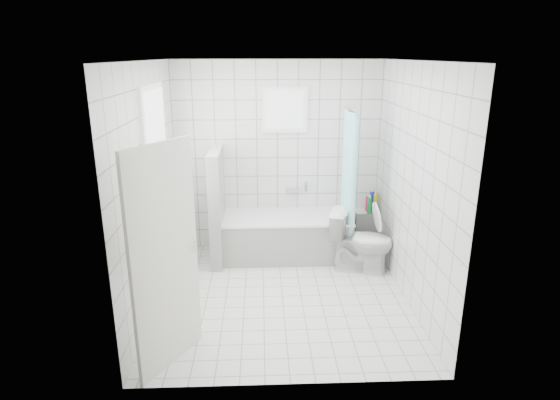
{
  "coord_description": "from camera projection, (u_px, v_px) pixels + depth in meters",
  "views": [
    {
      "loc": [
        -0.22,
        -4.79,
        2.66
      ],
      "look_at": [
        -0.01,
        0.35,
        1.05
      ],
      "focal_mm": 30.0,
      "sensor_mm": 36.0,
      "label": 1
    }
  ],
  "objects": [
    {
      "name": "ceiling",
      "position": [
        283.0,
        60.0,
        4.6
      ],
      "size": [
        3.0,
        3.0,
        0.0
      ],
      "primitive_type": "plane",
      "rotation": [
        3.14,
        0.0,
        0.0
      ],
      "color": "white",
      "rests_on": "ground"
    },
    {
      "name": "window_sill",
      "position": [
        167.0,
        219.0,
        5.35
      ],
      "size": [
        0.18,
        1.02,
        0.08
      ],
      "primitive_type": "cube",
      "color": "white",
      "rests_on": "wall_left"
    },
    {
      "name": "wall_right",
      "position": [
        412.0,
        186.0,
        5.04
      ],
      "size": [
        0.02,
        3.0,
        2.6
      ],
      "primitive_type": "cube",
      "color": "white",
      "rests_on": "ground"
    },
    {
      "name": "toilet",
      "position": [
        361.0,
        241.0,
        5.92
      ],
      "size": [
        0.87,
        0.64,
        0.79
      ],
      "primitive_type": "imported",
      "rotation": [
        0.0,
        0.0,
        1.28
      ],
      "color": "white",
      "rests_on": "ground"
    },
    {
      "name": "ground",
      "position": [
        282.0,
        296.0,
        5.37
      ],
      "size": [
        3.0,
        3.0,
        0.0
      ],
      "primitive_type": "plane",
      "color": "white",
      "rests_on": "ground"
    },
    {
      "name": "tub_faucet",
      "position": [
        293.0,
        190.0,
        6.52
      ],
      "size": [
        0.18,
        0.06,
        0.06
      ],
      "primitive_type": "cube",
      "color": "silver",
      "rests_on": "wall_back"
    },
    {
      "name": "bathtub",
      "position": [
        287.0,
        236.0,
        6.36
      ],
      "size": [
        1.71,
        0.77,
        0.58
      ],
      "color": "white",
      "rests_on": "ground"
    },
    {
      "name": "partition_wall",
      "position": [
        217.0,
        206.0,
        6.14
      ],
      "size": [
        0.15,
        0.85,
        1.5
      ],
      "primitive_type": "cube",
      "color": "white",
      "rests_on": "ground"
    },
    {
      "name": "window_left",
      "position": [
        158.0,
        155.0,
        5.13
      ],
      "size": [
        0.01,
        0.9,
        1.4
      ],
      "primitive_type": "cube",
      "color": "white",
      "rests_on": "wall_left"
    },
    {
      "name": "sill_bottles",
      "position": [
        165.0,
        208.0,
        5.21
      ],
      "size": [
        0.17,
        0.74,
        0.31
      ],
      "color": "#BC5EA7",
      "rests_on": "window_sill"
    },
    {
      "name": "window_back",
      "position": [
        285.0,
        110.0,
        6.18
      ],
      "size": [
        0.5,
        0.01,
        0.5
      ],
      "primitive_type": "cube",
      "color": "white",
      "rests_on": "wall_back"
    },
    {
      "name": "wall_front",
      "position": [
        292.0,
        241.0,
        3.55
      ],
      "size": [
        2.8,
        0.02,
        2.6
      ],
      "primitive_type": "cube",
      "color": "white",
      "rests_on": "ground"
    },
    {
      "name": "tiled_ledge",
      "position": [
        368.0,
        229.0,
        6.66
      ],
      "size": [
        0.4,
        0.24,
        0.55
      ],
      "primitive_type": "cube",
      "color": "white",
      "rests_on": "ground"
    },
    {
      "name": "ledge_bottles",
      "position": [
        371.0,
        203.0,
        6.5
      ],
      "size": [
        0.15,
        0.19,
        0.28
      ],
      "color": "yellow",
      "rests_on": "tiled_ledge"
    },
    {
      "name": "door",
      "position": [
        165.0,
        260.0,
        3.95
      ],
      "size": [
        0.44,
        0.71,
        2.0
      ],
      "primitive_type": "cube",
      "rotation": [
        0.0,
        0.0,
        -0.53
      ],
      "color": "silver",
      "rests_on": "ground"
    },
    {
      "name": "wall_back",
      "position": [
        277.0,
        158.0,
        6.41
      ],
      "size": [
        2.8,
        0.02,
        2.6
      ],
      "primitive_type": "cube",
      "color": "white",
      "rests_on": "ground"
    },
    {
      "name": "wall_left",
      "position": [
        150.0,
        189.0,
        4.93
      ],
      "size": [
        0.02,
        3.0,
        2.6
      ],
      "primitive_type": "cube",
      "color": "white",
      "rests_on": "ground"
    },
    {
      "name": "shower_curtain",
      "position": [
        349.0,
        181.0,
        6.0
      ],
      "size": [
        0.14,
        0.48,
        1.78
      ],
      "primitive_type": null,
      "color": "#56F7FF",
      "rests_on": "curtain_rod"
    },
    {
      "name": "curtain_rod",
      "position": [
        351.0,
        109.0,
        5.86
      ],
      "size": [
        0.02,
        0.8,
        0.02
      ],
      "primitive_type": "cylinder",
      "rotation": [
        1.57,
        0.0,
        0.0
      ],
      "color": "silver",
      "rests_on": "wall_back"
    }
  ]
}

